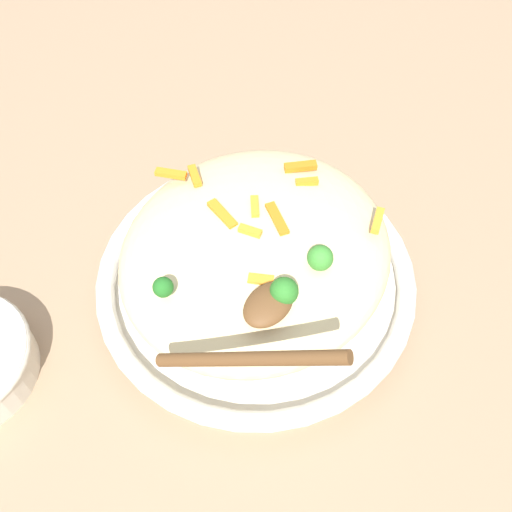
# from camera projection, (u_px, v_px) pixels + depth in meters

# --- Properties ---
(ground_plane) EXTENTS (2.40, 2.40, 0.00)m
(ground_plane) POSITION_uv_depth(u_px,v_px,m) (256.00, 293.00, 0.72)
(ground_plane) COLOR #9E7F60
(serving_bowl) EXTENTS (0.37, 0.37, 0.05)m
(serving_bowl) POSITION_uv_depth(u_px,v_px,m) (256.00, 281.00, 0.70)
(serving_bowl) COLOR white
(serving_bowl) RESTS_ON ground_plane
(pasta_mound) EXTENTS (0.31, 0.29, 0.09)m
(pasta_mound) POSITION_uv_depth(u_px,v_px,m) (256.00, 252.00, 0.65)
(pasta_mound) COLOR beige
(pasta_mound) RESTS_ON serving_bowl
(carrot_piece_0) EXTENTS (0.03, 0.04, 0.01)m
(carrot_piece_0) POSITION_uv_depth(u_px,v_px,m) (277.00, 219.00, 0.62)
(carrot_piece_0) COLOR orange
(carrot_piece_0) RESTS_ON pasta_mound
(carrot_piece_1) EXTENTS (0.01, 0.03, 0.01)m
(carrot_piece_1) POSITION_uv_depth(u_px,v_px,m) (251.00, 232.00, 0.61)
(carrot_piece_1) COLOR orange
(carrot_piece_1) RESTS_ON pasta_mound
(carrot_piece_2) EXTENTS (0.02, 0.04, 0.01)m
(carrot_piece_2) POSITION_uv_depth(u_px,v_px,m) (172.00, 173.00, 0.67)
(carrot_piece_2) COLOR orange
(carrot_piece_2) RESTS_ON pasta_mound
(carrot_piece_3) EXTENTS (0.03, 0.03, 0.01)m
(carrot_piece_3) POSITION_uv_depth(u_px,v_px,m) (300.00, 166.00, 0.67)
(carrot_piece_3) COLOR orange
(carrot_piece_3) RESTS_ON pasta_mound
(carrot_piece_4) EXTENTS (0.02, 0.04, 0.01)m
(carrot_piece_4) POSITION_uv_depth(u_px,v_px,m) (222.00, 214.00, 0.63)
(carrot_piece_4) COLOR orange
(carrot_piece_4) RESTS_ON pasta_mound
(carrot_piece_5) EXTENTS (0.02, 0.03, 0.01)m
(carrot_piece_5) POSITION_uv_depth(u_px,v_px,m) (261.00, 280.00, 0.58)
(carrot_piece_5) COLOR orange
(carrot_piece_5) RESTS_ON pasta_mound
(carrot_piece_6) EXTENTS (0.03, 0.02, 0.01)m
(carrot_piece_6) POSITION_uv_depth(u_px,v_px,m) (255.00, 207.00, 0.63)
(carrot_piece_6) COLOR orange
(carrot_piece_6) RESTS_ON pasta_mound
(carrot_piece_7) EXTENTS (0.02, 0.02, 0.01)m
(carrot_piece_7) POSITION_uv_depth(u_px,v_px,m) (306.00, 181.00, 0.66)
(carrot_piece_7) COLOR orange
(carrot_piece_7) RESTS_ON pasta_mound
(carrot_piece_8) EXTENTS (0.02, 0.03, 0.01)m
(carrot_piece_8) POSITION_uv_depth(u_px,v_px,m) (195.00, 176.00, 0.66)
(carrot_piece_8) COLOR orange
(carrot_piece_8) RESTS_ON pasta_mound
(carrot_piece_9) EXTENTS (0.03, 0.02, 0.01)m
(carrot_piece_9) POSITION_uv_depth(u_px,v_px,m) (378.00, 221.00, 0.63)
(carrot_piece_9) COLOR orange
(carrot_piece_9) RESTS_ON pasta_mound
(broccoli_floret_0) EXTENTS (0.03, 0.03, 0.03)m
(broccoli_floret_0) POSITION_uv_depth(u_px,v_px,m) (320.00, 258.00, 0.58)
(broccoli_floret_0) COLOR #377928
(broccoli_floret_0) RESTS_ON pasta_mound
(broccoli_floret_1) EXTENTS (0.02, 0.02, 0.02)m
(broccoli_floret_1) POSITION_uv_depth(u_px,v_px,m) (163.00, 287.00, 0.57)
(broccoli_floret_1) COLOR #205B1C
(broccoli_floret_1) RESTS_ON pasta_mound
(broccoli_floret_2) EXTENTS (0.03, 0.03, 0.03)m
(broccoli_floret_2) POSITION_uv_depth(u_px,v_px,m) (284.00, 292.00, 0.56)
(broccoli_floret_2) COLOR #296820
(broccoli_floret_2) RESTS_ON pasta_mound
(serving_spoon) EXTENTS (0.14, 0.15, 0.10)m
(serving_spoon) POSITION_uv_depth(u_px,v_px,m) (260.00, 324.00, 0.52)
(serving_spoon) COLOR brown
(serving_spoon) RESTS_ON pasta_mound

